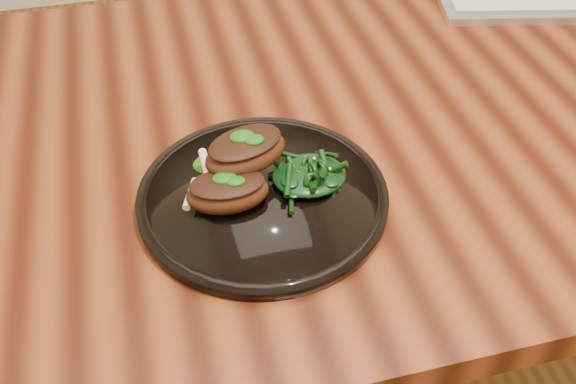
# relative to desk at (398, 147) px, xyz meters

# --- Properties ---
(desk) EXTENTS (1.60, 0.80, 0.75)m
(desk) POSITION_rel_desk_xyz_m (0.00, 0.00, 0.00)
(desk) COLOR black
(desk) RESTS_ON ground
(plate) EXTENTS (0.29, 0.29, 0.02)m
(plate) POSITION_rel_desk_xyz_m (-0.23, -0.15, 0.09)
(plate) COLOR black
(plate) RESTS_ON desk
(lamb_chop_front) EXTENTS (0.10, 0.07, 0.04)m
(lamb_chop_front) POSITION_rel_desk_xyz_m (-0.28, -0.16, 0.12)
(lamb_chop_front) COLOR #441E0D
(lamb_chop_front) RESTS_ON plate
(lamb_chop_back) EXTENTS (0.12, 0.09, 0.04)m
(lamb_chop_back) POSITION_rel_desk_xyz_m (-0.25, -0.12, 0.14)
(lamb_chop_back) COLOR #441E0D
(lamb_chop_back) RESTS_ON plate
(herb_smear) EXTENTS (0.07, 0.05, 0.00)m
(herb_smear) POSITION_rel_desk_xyz_m (-0.27, -0.09, 0.10)
(herb_smear) COLOR #0B4607
(herb_smear) RESTS_ON plate
(greens_heap) EXTENTS (0.09, 0.08, 0.03)m
(greens_heap) POSITION_rel_desk_xyz_m (-0.18, -0.14, 0.11)
(greens_heap) COLOR black
(greens_heap) RESTS_ON plate
(keyboard) EXTENTS (0.43, 0.21, 0.02)m
(keyboard) POSITION_rel_desk_xyz_m (0.36, 0.19, 0.09)
(keyboard) COLOR silver
(keyboard) RESTS_ON desk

